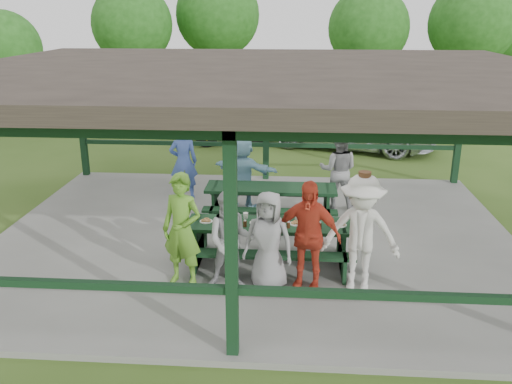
# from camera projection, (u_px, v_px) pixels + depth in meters

# --- Properties ---
(ground) EXTENTS (90.00, 90.00, 0.00)m
(ground) POSITION_uv_depth(u_px,v_px,m) (255.00, 240.00, 10.58)
(ground) COLOR #35531A
(ground) RESTS_ON ground
(concrete_slab) EXTENTS (10.00, 8.00, 0.10)m
(concrete_slab) POSITION_uv_depth(u_px,v_px,m) (255.00, 238.00, 10.56)
(concrete_slab) COLOR slate
(concrete_slab) RESTS_ON ground
(pavilion_structure) EXTENTS (10.60, 8.60, 3.24)m
(pavilion_structure) POSITION_uv_depth(u_px,v_px,m) (255.00, 76.00, 9.57)
(pavilion_structure) COLOR black
(pavilion_structure) RESTS_ON concrete_slab
(picnic_table_near) EXTENTS (2.82, 1.39, 0.75)m
(picnic_table_near) POSITION_uv_depth(u_px,v_px,m) (270.00, 238.00, 9.24)
(picnic_table_near) COLOR black
(picnic_table_near) RESTS_ON concrete_slab
(picnic_table_far) EXTENTS (2.66, 1.39, 0.75)m
(picnic_table_far) POSITION_uv_depth(u_px,v_px,m) (271.00, 199.00, 11.13)
(picnic_table_far) COLOR black
(picnic_table_far) RESTS_ON concrete_slab
(table_setting) EXTENTS (2.49, 0.45, 0.10)m
(table_setting) POSITION_uv_depth(u_px,v_px,m) (277.00, 221.00, 9.15)
(table_setting) COLOR white
(table_setting) RESTS_ON picnic_table_near
(contestant_green) EXTENTS (0.77, 0.62, 1.83)m
(contestant_green) POSITION_uv_depth(u_px,v_px,m) (182.00, 230.00, 8.45)
(contestant_green) COLOR #5B9628
(contestant_green) RESTS_ON concrete_slab
(contestant_grey_left) EXTENTS (0.82, 0.66, 1.58)m
(contestant_grey_left) POSITION_uv_depth(u_px,v_px,m) (231.00, 241.00, 8.37)
(contestant_grey_left) COLOR #959598
(contestant_grey_left) RESTS_ON concrete_slab
(contestant_grey_mid) EXTENTS (0.87, 0.66, 1.60)m
(contestant_grey_mid) POSITION_uv_depth(u_px,v_px,m) (268.00, 241.00, 8.32)
(contestant_grey_mid) COLOR gray
(contestant_grey_mid) RESTS_ON concrete_slab
(contestant_red) EXTENTS (1.11, 0.67, 1.77)m
(contestant_red) POSITION_uv_depth(u_px,v_px,m) (307.00, 236.00, 8.31)
(contestant_red) COLOR red
(contestant_red) RESTS_ON concrete_slab
(contestant_white_fedora) EXTENTS (1.30, 0.89, 1.91)m
(contestant_white_fedora) POSITION_uv_depth(u_px,v_px,m) (361.00, 233.00, 8.28)
(contestant_white_fedora) COLOR silver
(contestant_white_fedora) RESTS_ON concrete_slab
(spectator_lblue) EXTENTS (1.58, 1.00, 1.63)m
(spectator_lblue) POSITION_uv_depth(u_px,v_px,m) (243.00, 172.00, 11.84)
(spectator_lblue) COLOR #90C6DF
(spectator_lblue) RESTS_ON concrete_slab
(spectator_blue) EXTENTS (0.72, 0.55, 1.74)m
(spectator_blue) POSITION_uv_depth(u_px,v_px,m) (184.00, 162.00, 12.40)
(spectator_blue) COLOR #425DAD
(spectator_blue) RESTS_ON concrete_slab
(spectator_grey) EXTENTS (0.92, 0.76, 1.73)m
(spectator_grey) POSITION_uv_depth(u_px,v_px,m) (338.00, 170.00, 11.78)
(spectator_grey) COLOR gray
(spectator_grey) RESTS_ON concrete_slab
(pickup_truck) EXTENTS (5.85, 4.05, 1.48)m
(pickup_truck) POSITION_uv_depth(u_px,v_px,m) (354.00, 125.00, 17.56)
(pickup_truck) COLOR silver
(pickup_truck) RESTS_ON ground
(farm_trailer) EXTENTS (3.80, 2.33, 1.33)m
(farm_trailer) POSITION_uv_depth(u_px,v_px,m) (229.00, 122.00, 18.47)
(farm_trailer) COLOR navy
(farm_trailer) RESTS_ON ground
(tree_far_left) EXTENTS (3.47, 3.47, 5.42)m
(tree_far_left) POSITION_uv_depth(u_px,v_px,m) (132.00, 25.00, 23.44)
(tree_far_left) COLOR #342215
(tree_far_left) RESTS_ON ground
(tree_left) EXTENTS (3.83, 3.83, 5.98)m
(tree_left) POSITION_uv_depth(u_px,v_px,m) (218.00, 15.00, 24.84)
(tree_left) COLOR #342215
(tree_left) RESTS_ON ground
(tree_mid) EXTENTS (3.36, 3.36, 5.24)m
(tree_mid) POSITION_uv_depth(u_px,v_px,m) (369.00, 28.00, 22.58)
(tree_mid) COLOR #342215
(tree_mid) RESTS_ON ground
(tree_right) EXTENTS (3.53, 3.53, 5.52)m
(tree_right) POSITION_uv_depth(u_px,v_px,m) (472.00, 24.00, 22.13)
(tree_right) COLOR #342215
(tree_right) RESTS_ON ground
(tree_edge_left) EXTENTS (2.76, 2.76, 4.31)m
(tree_edge_left) POSITION_uv_depth(u_px,v_px,m) (3.00, 49.00, 19.66)
(tree_edge_left) COLOR #342215
(tree_edge_left) RESTS_ON ground
(tree_far_right) EXTENTS (3.38, 3.38, 5.28)m
(tree_far_right) POSITION_uv_depth(u_px,v_px,m) (501.00, 27.00, 22.93)
(tree_far_right) COLOR #342215
(tree_far_right) RESTS_ON ground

